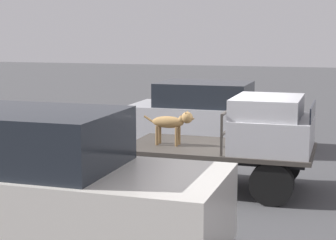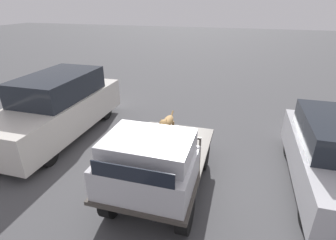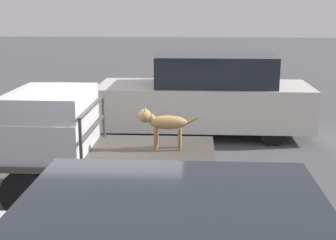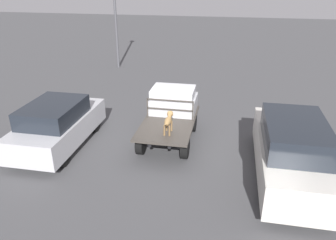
# 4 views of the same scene
# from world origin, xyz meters

# --- Properties ---
(ground_plane) EXTENTS (80.00, 80.00, 0.00)m
(ground_plane) POSITION_xyz_m (0.00, 0.00, 0.00)
(ground_plane) COLOR #474749
(flatbed_truck) EXTENTS (3.47, 1.85, 0.82)m
(flatbed_truck) POSITION_xyz_m (0.00, 0.00, 0.58)
(flatbed_truck) COLOR black
(flatbed_truck) RESTS_ON ground
(truck_cab) EXTENTS (1.41, 1.73, 0.97)m
(truck_cab) POSITION_xyz_m (0.95, 0.00, 1.28)
(truck_cab) COLOR #B7B7BC
(truck_cab) RESTS_ON flatbed_truck
(truck_headboard) EXTENTS (0.04, 1.73, 0.74)m
(truck_headboard) POSITION_xyz_m (0.21, 0.00, 1.32)
(truck_headboard) COLOR #3D3833
(truck_headboard) RESTS_ON flatbed_truck
(dog) EXTENTS (1.02, 0.23, 0.69)m
(dog) POSITION_xyz_m (-0.88, -0.16, 1.26)
(dog) COLOR brown
(dog) RESTS_ON flatbed_truck
(parked_pickup_far) EXTENTS (5.06, 1.86, 1.96)m
(parked_pickup_far) POSITION_xyz_m (-1.69, -4.00, 0.96)
(parked_pickup_far) COLOR black
(parked_pickup_far) RESTS_ON ground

